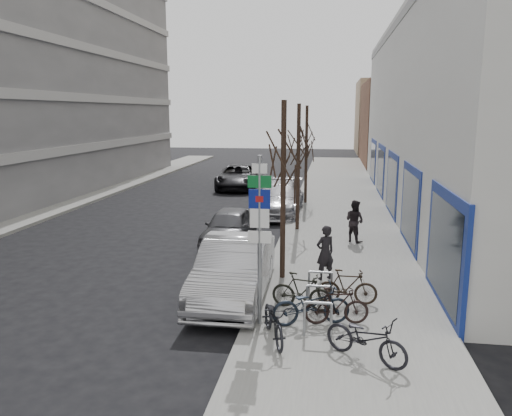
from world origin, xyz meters
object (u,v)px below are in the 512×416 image
(highway_sign_pole, at_px, (260,230))
(bike_near_right, at_px, (337,305))
(parked_car_front, at_px, (234,269))
(bike_far_curb, at_px, (366,334))
(lane_car, at_px, (238,177))
(bike_rack, at_px, (319,297))
(pedestrian_near, at_px, (325,253))
(bike_mid_inner, at_px, (302,291))
(bike_far_inner, at_px, (347,286))
(parked_car_back, at_px, (279,198))
(meter_back, at_px, (294,196))
(tree_mid, at_px, (299,137))
(bike_near_left, at_px, (274,317))
(meter_mid, at_px, (284,219))
(parked_car_mid, at_px, (229,227))
(pedestrian_far, at_px, (355,221))
(meter_front, at_px, (266,257))
(tree_far, at_px, (307,131))
(bike_mid_curb, at_px, (311,302))
(tree_near, at_px, (284,148))

(highway_sign_pole, distance_m, bike_near_right, 2.60)
(bike_near_right, distance_m, parked_car_front, 3.31)
(bike_far_curb, height_order, lane_car, lane_car)
(bike_rack, relative_size, pedestrian_near, 1.35)
(bike_mid_inner, bearing_deg, bike_far_curb, -137.38)
(bike_far_inner, relative_size, parked_car_back, 0.28)
(meter_back, relative_size, bike_near_right, 0.81)
(tree_mid, bearing_deg, bike_far_curb, -79.08)
(bike_mid_inner, relative_size, bike_far_inner, 1.02)
(meter_back, relative_size, bike_near_left, 0.71)
(meter_mid, distance_m, bike_far_curb, 10.31)
(highway_sign_pole, height_order, pedestrian_near, highway_sign_pole)
(bike_far_inner, distance_m, pedestrian_near, 2.05)
(parked_car_front, bearing_deg, parked_car_mid, 101.72)
(highway_sign_pole, height_order, pedestrian_far, highway_sign_pole)
(meter_front, distance_m, parked_car_mid, 5.02)
(pedestrian_far, bearing_deg, highway_sign_pole, 113.98)
(tree_far, relative_size, meter_mid, 4.33)
(tree_far, relative_size, pedestrian_near, 3.29)
(meter_mid, bearing_deg, highway_sign_pole, -88.32)
(meter_back, height_order, pedestrian_far, pedestrian_far)
(pedestrian_far, bearing_deg, bike_rack, 122.63)
(highway_sign_pole, relative_size, meter_front, 3.31)
(meter_front, relative_size, parked_car_mid, 0.30)
(tree_mid, xyz_separation_m, pedestrian_near, (1.29, -6.50, -3.12))
(highway_sign_pole, height_order, bike_near_left, highway_sign_pole)
(meter_front, bearing_deg, tree_far, 88.09)
(meter_front, bearing_deg, bike_mid_curb, -62.87)
(parked_car_front, bearing_deg, highway_sign_pole, -63.98)
(bike_far_inner, relative_size, lane_car, 0.28)
(bike_rack, relative_size, meter_front, 1.78)
(meter_mid, relative_size, parked_car_front, 0.25)
(meter_front, distance_m, bike_far_inner, 2.77)
(bike_mid_inner, bearing_deg, tree_mid, 17.06)
(bike_mid_curb, distance_m, pedestrian_far, 8.19)
(tree_mid, distance_m, tree_far, 6.50)
(bike_rack, xyz_separation_m, bike_near_right, (0.43, -0.37, -0.03))
(parked_car_mid, height_order, pedestrian_far, pedestrian_far)
(highway_sign_pole, relative_size, tree_mid, 0.76)
(bike_near_right, relative_size, pedestrian_near, 0.93)
(tree_near, bearing_deg, bike_far_curb, -65.96)
(meter_mid, bearing_deg, bike_near_left, -85.74)
(tree_near, distance_m, parked_car_front, 3.81)
(tree_mid, height_order, pedestrian_near, tree_mid)
(tree_far, bearing_deg, pedestrian_far, -74.17)
(tree_near, bearing_deg, bike_near_right, -63.50)
(tree_mid, height_order, meter_front, tree_mid)
(highway_sign_pole, xyz_separation_m, bike_rack, (1.40, 0.61, -1.80))
(highway_sign_pole, xyz_separation_m, meter_front, (-0.25, 3.01, -1.54))
(tree_near, xyz_separation_m, parked_car_back, (-1.20, 10.33, -3.29))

